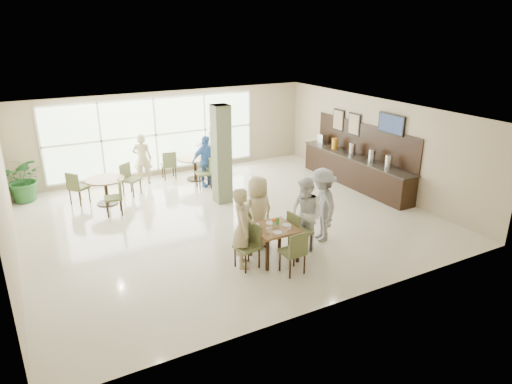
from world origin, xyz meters
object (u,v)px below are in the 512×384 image
main_table (274,232)px  potted_plant (24,179)px  teen_right (306,215)px  adult_b (215,150)px  teen_far (258,212)px  teen_standing (322,205)px  round_table_left (106,185)px  teen_left (243,228)px  round_table_right (195,162)px  adult_standing (142,159)px  buffet_counter (355,168)px  adult_a (206,161)px

main_table → potted_plant: bearing=125.0°
teen_right → adult_b: 6.00m
teen_far → teen_standing: size_ratio=0.95×
round_table_left → teen_left: size_ratio=0.62×
round_table_right → adult_standing: size_ratio=0.71×
teen_right → teen_standing: (0.60, 0.22, 0.04)m
round_table_right → buffet_counter: (4.24, -2.97, -0.03)m
potted_plant → round_table_right: bearing=-5.6°
adult_b → main_table: bearing=-28.5°
buffet_counter → adult_b: 4.66m
teen_right → buffet_counter: bearing=115.1°
teen_left → round_table_right: bearing=9.0°
main_table → round_table_right: same height
potted_plant → adult_standing: 3.42m
round_table_left → round_table_right: 3.15m
round_table_right → adult_b: bearing=8.2°
potted_plant → teen_right: 8.34m
adult_b → adult_standing: (-2.38, 0.29, -0.05)m
buffet_counter → teen_left: bearing=-152.0°
round_table_right → teen_right: 5.89m
adult_b → buffet_counter: bearing=31.8°
potted_plant → adult_a: adult_a is taller
teen_standing → potted_plant: bearing=-121.9°
round_table_left → teen_standing: (4.00, -4.79, 0.31)m
main_table → adult_a: size_ratio=0.55×
round_table_right → teen_far: size_ratio=0.70×
round_table_right → adult_standing: adult_standing is taller
teen_right → potted_plant: bearing=-151.4°
adult_standing → teen_standing: bearing=136.2°
adult_standing → adult_b: bearing=-163.8°
buffet_counter → adult_standing: (-5.86, 3.37, 0.27)m
round_table_right → teen_right: bearing=-86.5°
round_table_left → teen_left: teen_left is taller
teen_left → adult_a: 5.27m
teen_left → teen_right: (1.59, 0.01, -0.03)m
main_table → adult_standing: size_ratio=0.54×
round_table_left → potted_plant: bearing=146.0°
teen_right → main_table: bearing=-96.2°
teen_left → adult_b: size_ratio=1.00×
teen_left → adult_b: adult_b is taller
adult_a → main_table: bearing=-102.7°
round_table_left → teen_far: (2.53, -4.38, 0.27)m
teen_left → teen_far: (0.72, 0.65, -0.03)m
adult_a → teen_far: bearing=-103.6°
teen_far → teen_right: size_ratio=1.00×
adult_b → round_table_left: bearing=-92.4°
potted_plant → main_table: bearing=-55.0°
adult_b → adult_standing: size_ratio=1.06×
teen_right → adult_a: size_ratio=1.04×
potted_plant → buffet_counter: bearing=-20.5°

